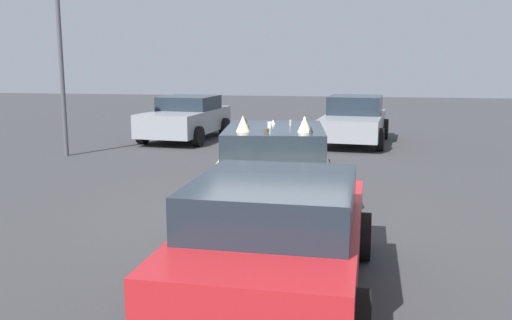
# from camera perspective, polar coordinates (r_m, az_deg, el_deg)

# --- Properties ---
(ground_plane) EXTENTS (60.00, 60.00, 0.00)m
(ground_plane) POSITION_cam_1_polar(r_m,az_deg,el_deg) (9.46, 1.80, -5.42)
(ground_plane) COLOR #38383A
(art_car_decorated) EXTENTS (4.62, 2.41, 1.67)m
(art_car_decorated) POSITION_cam_1_polar(r_m,az_deg,el_deg) (9.36, 1.84, -0.97)
(art_car_decorated) COLOR #D8BC7F
(art_car_decorated) RESTS_ON ground
(parked_sedan_behind_left) EXTENTS (4.20, 2.29, 1.44)m
(parked_sedan_behind_left) POSITION_cam_1_polar(r_m,az_deg,el_deg) (17.41, 10.00, 4.02)
(parked_sedan_behind_left) COLOR gray
(parked_sedan_behind_left) RESTS_ON ground
(parked_sedan_near_right) EXTENTS (4.11, 2.32, 1.38)m
(parked_sedan_near_right) POSITION_cam_1_polar(r_m,az_deg,el_deg) (18.09, -7.15, 4.30)
(parked_sedan_near_right) COLOR gray
(parked_sedan_near_right) RESTS_ON ground
(parked_sedan_far_right) EXTENTS (4.04, 2.14, 1.34)m
(parked_sedan_far_right) POSITION_cam_1_polar(r_m,az_deg,el_deg) (6.12, 2.12, -7.59)
(parked_sedan_far_right) COLOR red
(parked_sedan_far_right) RESTS_ON ground
(lot_lamp_post) EXTENTS (0.28, 0.28, 4.44)m
(lot_lamp_post) POSITION_cam_1_polar(r_m,az_deg,el_deg) (15.60, -19.34, 10.16)
(lot_lamp_post) COLOR #4C4C51
(lot_lamp_post) RESTS_ON ground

